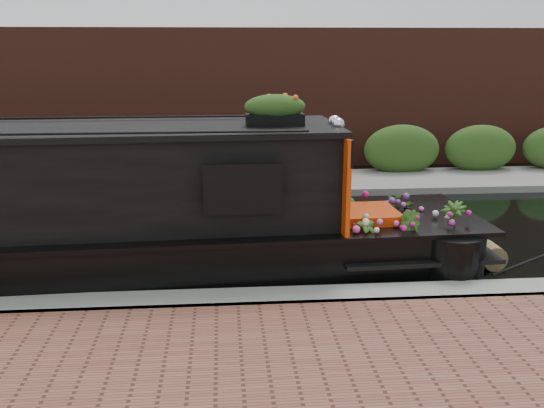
{
  "coord_description": "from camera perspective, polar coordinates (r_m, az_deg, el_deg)",
  "views": [
    {
      "loc": [
        -0.44,
        -10.94,
        3.58
      ],
      "look_at": [
        0.42,
        -0.6,
        0.81
      ],
      "focal_mm": 40.0,
      "sensor_mm": 36.0,
      "label": 1
    }
  ],
  "objects": [
    {
      "name": "far_hedge",
      "position": [
        16.44,
        -3.09,
        2.34
      ],
      "size": [
        40.0,
        1.1,
        2.8
      ],
      "primitive_type": "cube",
      "color": "#2C4F1A",
      "rests_on": "ground"
    },
    {
      "name": "far_bank_path",
      "position": [
        15.56,
        -2.99,
        1.62
      ],
      "size": [
        40.0,
        2.4,
        0.34
      ],
      "primitive_type": "cube",
      "color": "slate",
      "rests_on": "ground"
    },
    {
      "name": "near_bank_coping",
      "position": [
        8.45,
        -1.34,
        -10.15
      ],
      "size": [
        40.0,
        0.6,
        0.5
      ],
      "primitive_type": "cube",
      "color": "gray",
      "rests_on": "ground"
    },
    {
      "name": "rope_fender",
      "position": [
        10.59,
        19.84,
        -4.58
      ],
      "size": [
        0.41,
        0.45,
        0.41
      ],
      "primitive_type": "cylinder",
      "rotation": [
        1.57,
        0.0,
        0.0
      ],
      "color": "olive",
      "rests_on": "ground"
    },
    {
      "name": "ground",
      "position": [
        11.52,
        -2.33,
        -3.19
      ],
      "size": [
        80.0,
        80.0,
        0.0
      ],
      "primitive_type": "plane",
      "color": "black",
      "rests_on": "ground"
    },
    {
      "name": "narrowboat",
      "position": [
        9.84,
        -20.94,
        -1.82
      ],
      "size": [
        13.17,
        2.9,
        3.09
      ],
      "rotation": [
        0.0,
        0.0,
        0.05
      ],
      "color": "black",
      "rests_on": "ground"
    },
    {
      "name": "far_brick_wall",
      "position": [
        18.49,
        -3.29,
        3.75
      ],
      "size": [
        40.0,
        1.0,
        8.0
      ],
      "primitive_type": "cube",
      "color": "#53271C",
      "rests_on": "ground"
    }
  ]
}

